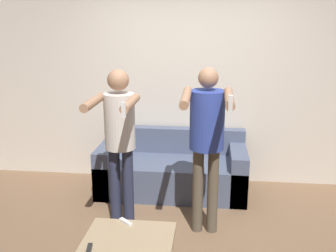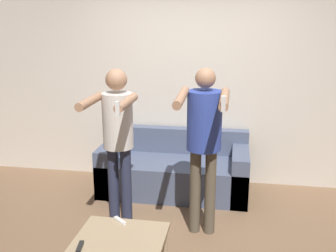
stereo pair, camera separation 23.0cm
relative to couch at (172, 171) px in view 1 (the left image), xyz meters
The scene contains 8 objects.
ground_plane 1.23m from the couch, 82.25° to the right, with size 14.00×14.00×0.00m, color brown.
wall_back 1.18m from the couch, 70.01° to the left, with size 6.40×0.06×2.70m.
couch is the anchor object (origin of this frame).
person_standing_left 1.31m from the couch, 113.95° to the right, with size 0.42×0.71×1.66m.
person_standing_right 1.33m from the couch, 65.98° to the right, with size 0.46×0.74×1.69m.
coffee_table 1.79m from the couch, 95.88° to the right, with size 0.74×0.60×0.37m.
remote_near 2.05m from the couch, 102.72° to the right, with size 0.06×0.15×0.02m.
remote_far 1.57m from the couch, 99.52° to the right, with size 0.14×0.13×0.02m.
Camera 1 is at (0.30, -3.42, 2.12)m, focal length 42.00 mm.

